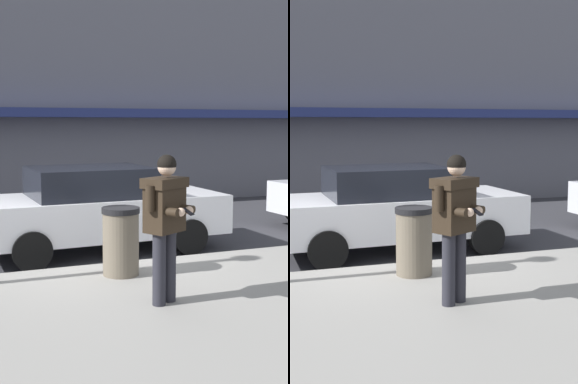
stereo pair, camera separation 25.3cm
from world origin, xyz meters
TOP-DOWN VIEW (x-y plane):
  - ground_plane at (0.00, 0.00)m, footprint 80.00×80.00m
  - sidewalk at (1.00, -2.85)m, footprint 32.00×5.30m
  - curb_paint_line at (1.00, 0.05)m, footprint 28.00×0.12m
  - parked_sedan_mid at (0.32, 1.17)m, footprint 4.55×2.04m
  - man_texting_on_phone at (0.18, -2.26)m, footprint 0.63×0.65m
  - trash_bin at (0.08, -0.89)m, footprint 0.55×0.55m

SIDE VIEW (x-z plane):
  - ground_plane at x=0.00m, z-range 0.00..0.00m
  - curb_paint_line at x=1.00m, z-range 0.00..0.01m
  - sidewalk at x=1.00m, z-range 0.00..0.14m
  - trash_bin at x=0.08m, z-range 0.14..1.12m
  - parked_sedan_mid at x=0.32m, z-range 0.02..1.56m
  - man_texting_on_phone at x=0.18m, z-range 0.35..2.15m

